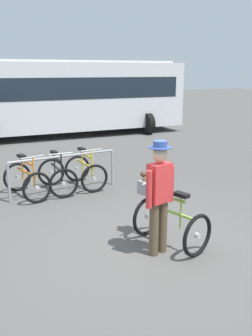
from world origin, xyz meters
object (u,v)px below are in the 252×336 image
(featured_bicycle, at_px, (165,214))
(racked_bike_yellow, at_px, (85,172))
(person_with_featured_bike, at_px, (159,193))
(racked_bike_black, at_px, (57,176))
(racked_bike_orange, at_px, (27,180))
(bus_distant, at_px, (66,94))

(featured_bicycle, bearing_deg, racked_bike_yellow, 90.41)
(racked_bike_yellow, distance_m, featured_bicycle, 3.35)
(featured_bicycle, xyz_separation_m, person_with_featured_bike, (-0.29, -0.26, 0.46))
(featured_bicycle, bearing_deg, racked_bike_black, 102.31)
(racked_bike_orange, relative_size, racked_bike_yellow, 1.09)
(person_with_featured_bike, relative_size, bus_distant, 0.17)
(person_with_featured_bike, distance_m, bus_distant, 11.14)
(featured_bicycle, relative_size, person_with_featured_bike, 0.73)
(racked_bike_yellow, height_order, bus_distant, bus_distant)
(person_with_featured_bike, height_order, bus_distant, bus_distant)
(racked_bike_orange, distance_m, person_with_featured_bike, 3.76)
(racked_bike_orange, height_order, person_with_featured_bike, person_with_featured_bike)
(racked_bike_orange, distance_m, featured_bicycle, 3.57)
(racked_bike_black, distance_m, bus_distant, 7.91)
(featured_bicycle, bearing_deg, bus_distant, 79.24)
(racked_bike_orange, distance_m, bus_distant, 8.22)
(featured_bicycle, distance_m, bus_distant, 10.87)
(featured_bicycle, height_order, person_with_featured_bike, person_with_featured_bike)
(racked_bike_black, bearing_deg, person_with_featured_bike, -83.11)
(racked_bike_orange, height_order, bus_distant, bus_distant)
(racked_bike_orange, relative_size, racked_bike_black, 1.11)
(bus_distant, bearing_deg, racked_bike_orange, -115.10)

